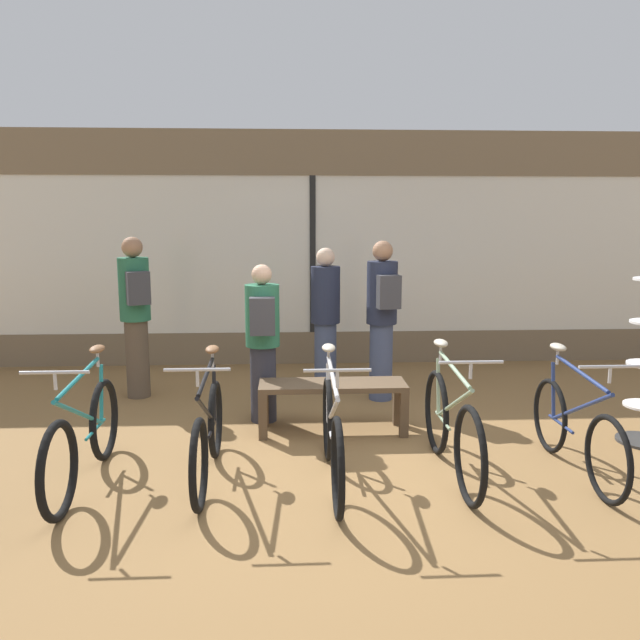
{
  "coord_description": "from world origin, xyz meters",
  "views": [
    {
      "loc": [
        -0.34,
        -4.79,
        2.05
      ],
      "look_at": [
        0.0,
        1.81,
        0.95
      ],
      "focal_mm": 35.0,
      "sensor_mm": 36.0,
      "label": 1
    }
  ],
  "objects_px": {
    "bicycle_far_left": "(84,437)",
    "customer_near_rack": "(325,317)",
    "bicycle_left": "(208,434)",
    "bicycle_center": "(332,435)",
    "customer_by_window": "(263,338)",
    "display_bench": "(333,392)",
    "bicycle_far_right": "(575,429)",
    "customer_mid_floor": "(136,312)",
    "bicycle_right": "(451,427)",
    "customer_near_bench": "(382,315)"
  },
  "relations": [
    {
      "from": "display_bench",
      "to": "customer_mid_floor",
      "type": "xyz_separation_m",
      "value": [
        -2.14,
        1.28,
        0.6
      ]
    },
    {
      "from": "customer_by_window",
      "to": "customer_near_bench",
      "type": "height_order",
      "value": "customer_near_bench"
    },
    {
      "from": "bicycle_far_right",
      "to": "bicycle_left",
      "type": "bearing_deg",
      "value": 179.48
    },
    {
      "from": "bicycle_left",
      "to": "customer_mid_floor",
      "type": "xyz_separation_m",
      "value": [
        -1.09,
        2.34,
        0.62
      ]
    },
    {
      "from": "display_bench",
      "to": "customer_by_window",
      "type": "xyz_separation_m",
      "value": [
        -0.67,
        0.35,
        0.46
      ]
    },
    {
      "from": "customer_near_rack",
      "to": "display_bench",
      "type": "bearing_deg",
      "value": -90.61
    },
    {
      "from": "customer_near_rack",
      "to": "customer_by_window",
      "type": "relative_size",
      "value": 1.07
    },
    {
      "from": "bicycle_far_right",
      "to": "customer_mid_floor",
      "type": "height_order",
      "value": "customer_mid_floor"
    },
    {
      "from": "bicycle_far_left",
      "to": "customer_near_rack",
      "type": "xyz_separation_m",
      "value": [
        2.0,
        2.51,
        0.51
      ]
    },
    {
      "from": "display_bench",
      "to": "customer_mid_floor",
      "type": "height_order",
      "value": "customer_mid_floor"
    },
    {
      "from": "display_bench",
      "to": "bicycle_far_left",
      "type": "bearing_deg",
      "value": -150.97
    },
    {
      "from": "display_bench",
      "to": "customer_by_window",
      "type": "distance_m",
      "value": 0.89
    },
    {
      "from": "bicycle_far_right",
      "to": "customer_mid_floor",
      "type": "relative_size",
      "value": 0.91
    },
    {
      "from": "bicycle_far_right",
      "to": "customer_near_rack",
      "type": "xyz_separation_m",
      "value": [
        -1.86,
        2.49,
        0.52
      ]
    },
    {
      "from": "display_bench",
      "to": "customer_near_bench",
      "type": "xyz_separation_m",
      "value": [
        0.62,
        1.04,
        0.57
      ]
    },
    {
      "from": "bicycle_far_right",
      "to": "customer_near_bench",
      "type": "xyz_separation_m",
      "value": [
        -1.25,
        2.13,
        0.6
      ]
    },
    {
      "from": "bicycle_far_left",
      "to": "bicycle_center",
      "type": "xyz_separation_m",
      "value": [
        1.9,
        -0.08,
        0.01
      ]
    },
    {
      "from": "bicycle_left",
      "to": "customer_mid_floor",
      "type": "distance_m",
      "value": 2.66
    },
    {
      "from": "bicycle_right",
      "to": "bicycle_far_right",
      "type": "height_order",
      "value": "bicycle_right"
    },
    {
      "from": "customer_mid_floor",
      "to": "bicycle_right",
      "type": "bearing_deg",
      "value": -38.03
    },
    {
      "from": "bicycle_right",
      "to": "customer_mid_floor",
      "type": "relative_size",
      "value": 0.95
    },
    {
      "from": "bicycle_left",
      "to": "bicycle_right",
      "type": "distance_m",
      "value": 1.92
    },
    {
      "from": "display_bench",
      "to": "customer_near_rack",
      "type": "relative_size",
      "value": 0.82
    },
    {
      "from": "bicycle_far_left",
      "to": "customer_near_rack",
      "type": "relative_size",
      "value": 1.04
    },
    {
      "from": "bicycle_far_left",
      "to": "customer_by_window",
      "type": "relative_size",
      "value": 1.11
    },
    {
      "from": "bicycle_far_right",
      "to": "customer_mid_floor",
      "type": "xyz_separation_m",
      "value": [
        -4.01,
        2.37,
        0.62
      ]
    },
    {
      "from": "bicycle_far_left",
      "to": "customer_mid_floor",
      "type": "bearing_deg",
      "value": 93.6
    },
    {
      "from": "customer_mid_floor",
      "to": "customer_near_bench",
      "type": "xyz_separation_m",
      "value": [
        2.76,
        -0.24,
        -0.02
      ]
    },
    {
      "from": "display_bench",
      "to": "bicycle_far_right",
      "type": "bearing_deg",
      "value": -30.06
    },
    {
      "from": "bicycle_left",
      "to": "bicycle_far_right",
      "type": "xyz_separation_m",
      "value": [
        2.92,
        -0.03,
        0.0
      ]
    },
    {
      "from": "bicycle_left",
      "to": "customer_near_rack",
      "type": "distance_m",
      "value": 2.73
    },
    {
      "from": "customer_by_window",
      "to": "customer_near_bench",
      "type": "bearing_deg",
      "value": 28.14
    },
    {
      "from": "bicycle_center",
      "to": "customer_near_rack",
      "type": "xyz_separation_m",
      "value": [
        0.1,
        2.59,
        0.5
      ]
    },
    {
      "from": "customer_by_window",
      "to": "bicycle_right",
      "type": "bearing_deg",
      "value": -42.55
    },
    {
      "from": "bicycle_far_left",
      "to": "customer_by_window",
      "type": "distance_m",
      "value": 2.02
    },
    {
      "from": "bicycle_right",
      "to": "customer_mid_floor",
      "type": "distance_m",
      "value": 3.86
    },
    {
      "from": "bicycle_center",
      "to": "display_bench",
      "type": "relative_size",
      "value": 1.26
    },
    {
      "from": "customer_by_window",
      "to": "customer_mid_floor",
      "type": "relative_size",
      "value": 0.87
    },
    {
      "from": "bicycle_left",
      "to": "bicycle_right",
      "type": "relative_size",
      "value": 0.95
    },
    {
      "from": "bicycle_right",
      "to": "display_bench",
      "type": "bearing_deg",
      "value": 129.19
    },
    {
      "from": "bicycle_far_left",
      "to": "bicycle_left",
      "type": "distance_m",
      "value": 0.94
    },
    {
      "from": "customer_near_bench",
      "to": "display_bench",
      "type": "bearing_deg",
      "value": -120.9
    },
    {
      "from": "bicycle_center",
      "to": "customer_by_window",
      "type": "bearing_deg",
      "value": 110.98
    },
    {
      "from": "customer_near_rack",
      "to": "customer_near_bench",
      "type": "relative_size",
      "value": 0.95
    },
    {
      "from": "bicycle_far_left",
      "to": "display_bench",
      "type": "relative_size",
      "value": 1.26
    },
    {
      "from": "bicycle_left",
      "to": "bicycle_center",
      "type": "bearing_deg",
      "value": -7.25
    },
    {
      "from": "customer_near_bench",
      "to": "bicycle_far_right",
      "type": "bearing_deg",
      "value": -59.62
    },
    {
      "from": "customer_near_bench",
      "to": "customer_near_rack",
      "type": "bearing_deg",
      "value": 149.24
    },
    {
      "from": "bicycle_left",
      "to": "display_bench",
      "type": "xyz_separation_m",
      "value": [
        1.05,
        1.06,
        0.03
      ]
    },
    {
      "from": "bicycle_left",
      "to": "bicycle_far_right",
      "type": "height_order",
      "value": "bicycle_left"
    }
  ]
}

